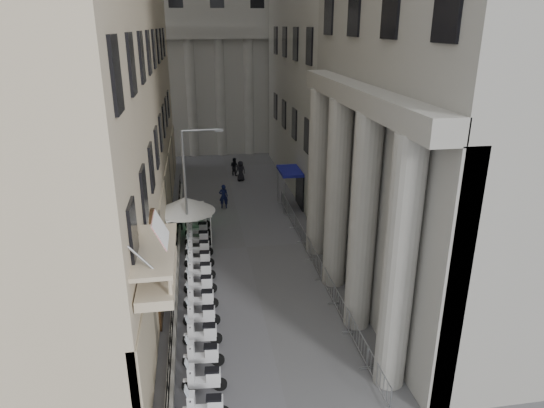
{
  "coord_description": "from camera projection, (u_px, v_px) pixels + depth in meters",
  "views": [
    {
      "loc": [
        -2.8,
        -8.75,
        13.33
      ],
      "look_at": [
        0.97,
        14.8,
        4.5
      ],
      "focal_mm": 32.0,
      "sensor_mm": 36.0,
      "label": 1
    }
  ],
  "objects": [
    {
      "name": "pedestrian_c",
      "position": [
        241.0,
        171.0,
        43.79
      ],
      "size": [
        1.04,
        0.83,
        1.85
      ],
      "primitive_type": "imported",
      "rotation": [
        0.0,
        0.0,
        3.44
      ],
      "color": "black",
      "rests_on": "ground"
    },
    {
      "name": "scooter_5",
      "position": [
        202.0,
        325.0,
        22.9
      ],
      "size": [
        1.44,
        0.67,
        1.5
      ],
      "primitive_type": null,
      "rotation": [
        0.0,
        0.0,
        1.49
      ],
      "color": "silver",
      "rests_on": "ground"
    },
    {
      "name": "barrier_1",
      "position": [
        357.0,
        349.0,
        21.19
      ],
      "size": [
        0.6,
        2.4,
        1.1
      ],
      "primitive_type": null,
      "color": "#9B9DA2",
      "rests_on": "ground"
    },
    {
      "name": "barrier_0",
      "position": [
        378.0,
        389.0,
        18.88
      ],
      "size": [
        0.6,
        2.4,
        1.1
      ],
      "primitive_type": null,
      "color": "#9B9DA2",
      "rests_on": "ground"
    },
    {
      "name": "barrier_7",
      "position": [
        291.0,
        221.0,
        35.08
      ],
      "size": [
        0.6,
        2.4,
        1.1
      ],
      "primitive_type": null,
      "color": "#9B9DA2",
      "rests_on": "ground"
    },
    {
      "name": "street_lamp",
      "position": [
        189.0,
        181.0,
        29.07
      ],
      "size": [
        2.5,
        0.32,
        7.64
      ],
      "rotation": [
        0.0,
        0.0,
        0.05
      ],
      "color": "gray",
      "rests_on": "ground"
    },
    {
      "name": "scooter_6",
      "position": [
        202.0,
        308.0,
        24.27
      ],
      "size": [
        1.44,
        0.67,
        1.5
      ],
      "primitive_type": null,
      "rotation": [
        0.0,
        0.0,
        1.49
      ],
      "color": "silver",
      "rests_on": "ground"
    },
    {
      "name": "pedestrian_a",
      "position": [
        224.0,
        196.0,
        37.27
      ],
      "size": [
        0.72,
        0.5,
        1.89
      ],
      "primitive_type": "imported",
      "rotation": [
        0.0,
        0.0,
        3.07
      ],
      "color": "black",
      "rests_on": "ground"
    },
    {
      "name": "scooter_13",
      "position": [
        198.0,
        228.0,
        33.86
      ],
      "size": [
        1.44,
        0.67,
        1.5
      ],
      "primitive_type": null,
      "rotation": [
        0.0,
        0.0,
        1.49
      ],
      "color": "silver",
      "rests_on": "ground"
    },
    {
      "name": "scooter_12",
      "position": [
        199.0,
        237.0,
        32.49
      ],
      "size": [
        1.44,
        0.67,
        1.5
      ],
      "primitive_type": null,
      "rotation": [
        0.0,
        0.0,
        1.49
      ],
      "color": "silver",
      "rests_on": "ground"
    },
    {
      "name": "scooter_9",
      "position": [
        200.0,
        267.0,
        28.38
      ],
      "size": [
        1.44,
        0.67,
        1.5
      ],
      "primitive_type": null,
      "rotation": [
        0.0,
        0.0,
        1.49
      ],
      "color": "silver",
      "rests_on": "ground"
    },
    {
      "name": "barrier_2",
      "position": [
        341.0,
        317.0,
        23.51
      ],
      "size": [
        0.6,
        2.4,
        1.1
      ],
      "primitive_type": null,
      "color": "#9B9DA2",
      "rests_on": "ground"
    },
    {
      "name": "barrier_5",
      "position": [
        306.0,
        251.0,
        30.45
      ],
      "size": [
        0.6,
        2.4,
        1.1
      ],
      "primitive_type": null,
      "color": "#9B9DA2",
      "rests_on": "ground"
    },
    {
      "name": "barrier_4",
      "position": [
        316.0,
        269.0,
        28.14
      ],
      "size": [
        0.6,
        2.4,
        1.1
      ],
      "primitive_type": null,
      "color": "#9B9DA2",
      "rests_on": "ground"
    },
    {
      "name": "scooter_4",
      "position": [
        203.0,
        344.0,
        21.53
      ],
      "size": [
        1.44,
        0.67,
        1.5
      ],
      "primitive_type": null,
      "rotation": [
        0.0,
        0.0,
        1.49
      ],
      "color": "silver",
      "rests_on": "ground"
    },
    {
      "name": "barrier_8",
      "position": [
        284.0,
        209.0,
        37.39
      ],
      "size": [
        0.6,
        2.4,
        1.1
      ],
      "primitive_type": null,
      "color": "#9B9DA2",
      "rests_on": "ground"
    },
    {
      "name": "info_kiosk",
      "position": [
        180.0,
        215.0,
        33.62
      ],
      "size": [
        0.35,
        0.9,
        1.87
      ],
      "rotation": [
        0.0,
        0.0,
        0.07
      ],
      "color": "black",
      "rests_on": "ground"
    },
    {
      "name": "far_building",
      "position": [
        215.0,
        9.0,
        52.39
      ],
      "size": [
        22.0,
        10.0,
        30.0
      ],
      "primitive_type": "cube",
      "color": "#ABA9A1",
      "rests_on": "ground"
    },
    {
      "name": "iron_fence",
      "position": [
        177.0,
        261.0,
        29.18
      ],
      "size": [
        0.3,
        28.0,
        1.4
      ],
      "primitive_type": null,
      "color": "black",
      "rests_on": "ground"
    },
    {
      "name": "scooter_2",
      "position": [
        205.0,
        391.0,
        18.79
      ],
      "size": [
        1.44,
        0.67,
        1.5
      ],
      "primitive_type": null,
      "rotation": [
        0.0,
        0.0,
        1.49
      ],
      "color": "silver",
      "rests_on": "ground"
    },
    {
      "name": "scooter_8",
      "position": [
        200.0,
        279.0,
        27.01
      ],
      "size": [
        1.44,
        0.67,
        1.5
      ],
      "primitive_type": null,
      "rotation": [
        0.0,
        0.0,
        1.49
      ],
      "color": "silver",
      "rests_on": "ground"
    },
    {
      "name": "security_tent",
      "position": [
        189.0,
        206.0,
        30.69
      ],
      "size": [
        3.79,
        3.79,
        3.08
      ],
      "color": "silver",
      "rests_on": "ground"
    },
    {
      "name": "blue_awning",
      "position": [
        289.0,
        207.0,
        37.84
      ],
      "size": [
        1.6,
        3.0,
        3.0
      ],
      "primitive_type": null,
      "color": "navy",
      "rests_on": "ground"
    },
    {
      "name": "barrier_3",
      "position": [
        327.0,
        291.0,
        25.82
      ],
      "size": [
        0.6,
        2.4,
        1.1
      ],
      "primitive_type": null,
      "color": "#9B9DA2",
      "rests_on": "ground"
    },
    {
      "name": "scooter_7",
      "position": [
        201.0,
        293.0,
        25.64
      ],
      "size": [
        1.44,
        0.67,
        1.5
      ],
      "primitive_type": null,
      "rotation": [
        0.0,
        0.0,
        1.49
      ],
      "color": "silver",
      "rests_on": "ground"
    },
    {
      "name": "barrier_6",
      "position": [
        298.0,
        235.0,
        32.76
      ],
      "size": [
        0.6,
        2.4,
        1.1
      ],
      "primitive_type": null,
      "color": "#9B9DA2",
      "rests_on": "ground"
    },
    {
      "name": "scooter_10",
      "position": [
        199.0,
        256.0,
        29.75
      ],
      "size": [
        1.44,
        0.67,
        1.5
      ],
      "primitive_type": null,
      "rotation": [
        0.0,
        0.0,
        1.49
      ],
      "color": "silver",
      "rests_on": "ground"
    },
    {
      "name": "scooter_11",
      "position": [
        199.0,
        246.0,
        31.12
      ],
      "size": [
        1.44,
        0.67,
        1.5
      ],
      "primitive_type": null,
      "rotation": [
        0.0,
        0.0,
        1.49
      ],
      "color": "silver",
      "rests_on": "ground"
    },
    {
      "name": "pedestrian_b",
      "position": [
        234.0,
        167.0,
        45.44
      ],
      "size": [
        1.04,
        1.04,
        1.7
      ],
      "primitive_type": "imported",
      "rotation": [
        0.0,
        0.0,
        2.38
      ],
      "color": "black",
      "rests_on": "ground"
    },
    {
      "name": "scooter_3",
      "position": [
        204.0,
        366.0,
        20.16
      ],
      "size": [
        1.44,
        0.67,
        1.5
      ],
      "primitive_type": null,
      "rotation": [
        0.0,
        0.0,
        1.49
      ],
      "color": "silver",
      "rests_on": "ground"
    }
  ]
}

